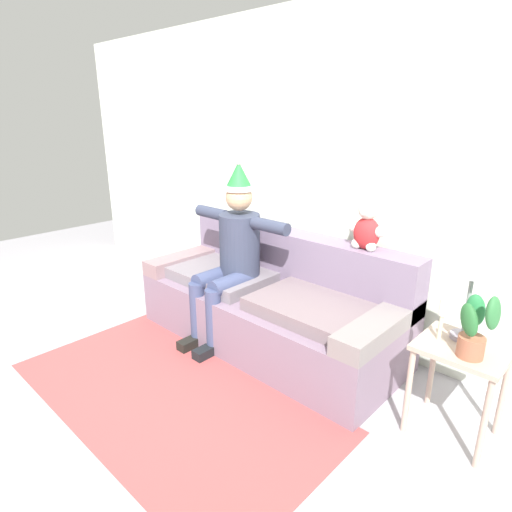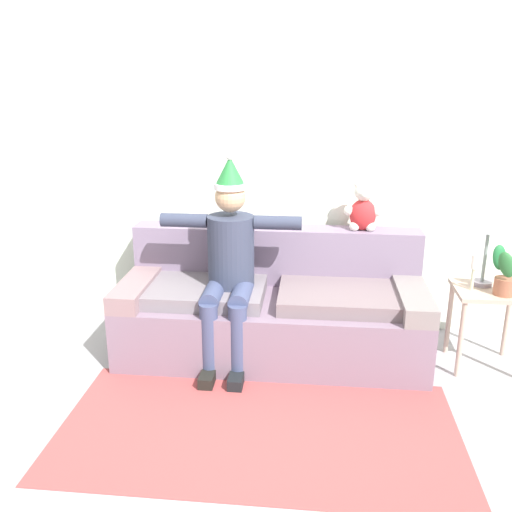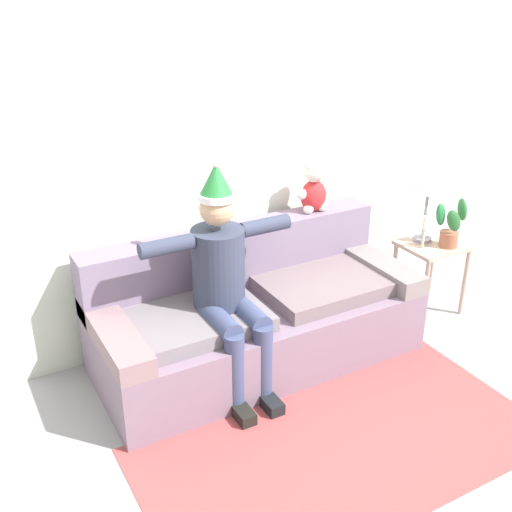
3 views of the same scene
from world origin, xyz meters
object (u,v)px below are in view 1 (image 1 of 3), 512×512
at_px(person_seated, 231,251).
at_px(side_table, 461,363).
at_px(couch, 272,303).
at_px(potted_plant, 475,328).
at_px(candle_tall, 442,314).
at_px(teddy_bear, 367,227).
at_px(table_lamp, 475,264).

distance_m(person_seated, side_table, 1.87).
bearing_deg(person_seated, couch, 29.70).
bearing_deg(side_table, potted_plant, -53.43).
relative_size(potted_plant, candle_tall, 1.52).
xyz_separation_m(couch, person_seated, (-0.30, -0.17, 0.44)).
height_order(couch, candle_tall, couch).
distance_m(person_seated, teddy_bear, 1.11).
bearing_deg(person_seated, table_lamp, 4.83).
distance_m(couch, person_seated, 0.56).
height_order(side_table, table_lamp, table_lamp).
bearing_deg(candle_tall, person_seated, -178.38).
bearing_deg(couch, candle_tall, -5.05).
bearing_deg(teddy_bear, couch, -156.62).
xyz_separation_m(potted_plant, candle_tall, (-0.20, 0.07, -0.01)).
bearing_deg(person_seated, side_table, 2.12).
distance_m(potted_plant, candle_tall, 0.21).
xyz_separation_m(couch, table_lamp, (1.51, -0.02, 0.72)).
xyz_separation_m(couch, side_table, (1.54, -0.10, 0.14)).
xyz_separation_m(couch, candle_tall, (1.41, -0.12, 0.42)).
xyz_separation_m(couch, teddy_bear, (0.66, 0.29, 0.73)).
xyz_separation_m(teddy_bear, table_lamp, (0.84, -0.31, -0.01)).
relative_size(couch, table_lamp, 3.82).
height_order(table_lamp, candle_tall, table_lamp).
relative_size(table_lamp, potted_plant, 1.51).
xyz_separation_m(side_table, candle_tall, (-0.13, -0.02, 0.28)).
xyz_separation_m(side_table, table_lamp, (-0.04, 0.08, 0.58)).
distance_m(teddy_bear, candle_tall, 0.90).
height_order(side_table, potted_plant, potted_plant).
bearing_deg(candle_tall, potted_plant, -18.89).
bearing_deg(table_lamp, candle_tall, -133.04).
distance_m(couch, candle_tall, 1.47).
bearing_deg(person_seated, teddy_bear, 25.44).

